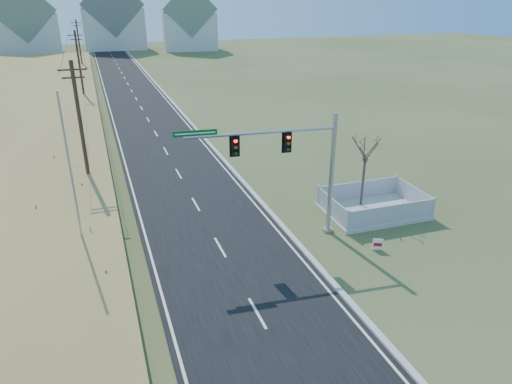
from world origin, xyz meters
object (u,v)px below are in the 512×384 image
at_px(open_sign, 378,244).
at_px(bare_tree, 366,147).
at_px(traffic_signal_mast, 300,164).
at_px(flagpole, 75,196).
at_px(fence_enclosure, 373,209).

relative_size(open_sign, bare_tree, 0.13).
relative_size(traffic_signal_mast, flagpole, 1.01).
bearing_deg(flagpole, open_sign, -17.53).
bearing_deg(fence_enclosure, open_sign, -118.77).
xyz_separation_m(fence_enclosure, open_sign, (-2.38, -4.08, 0.08)).
distance_m(fence_enclosure, open_sign, 4.72).
xyz_separation_m(traffic_signal_mast, open_sign, (3.35, -3.06, -3.99)).
height_order(traffic_signal_mast, fence_enclosure, traffic_signal_mast).
distance_m(flagpole, bare_tree, 17.06).
bearing_deg(open_sign, fence_enclosure, 85.52).
height_order(fence_enclosure, bare_tree, bare_tree).
height_order(open_sign, flagpole, flagpole).
bearing_deg(fence_enclosure, flagpole, 179.28).
height_order(traffic_signal_mast, open_sign, traffic_signal_mast).
xyz_separation_m(traffic_signal_mast, bare_tree, (5.39, 1.95, -0.21)).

